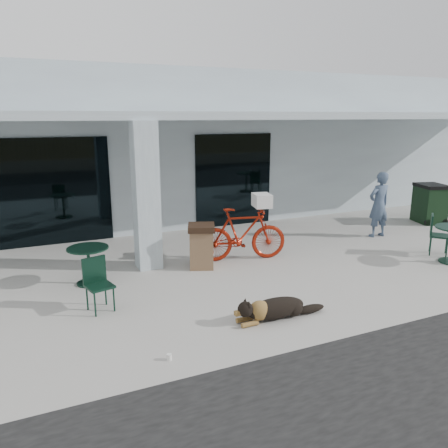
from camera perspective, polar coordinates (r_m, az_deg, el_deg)
name	(u,v)px	position (r m, az deg, el deg)	size (l,w,h in m)	color
ground	(260,294)	(8.23, 4.67, -9.06)	(80.00, 80.00, 0.00)	#AAA7A1
building	(144,144)	(15.60, -10.46, 10.23)	(22.00, 7.00, 4.50)	silver
storefront_glass_left	(53,192)	(11.77, -21.40, 3.91)	(2.80, 0.06, 2.70)	black
storefront_glass_right	(234,180)	(12.97, 1.27, 5.73)	(2.40, 0.06, 2.70)	black
column	(146,196)	(9.34, -10.15, 3.56)	(0.50, 0.50, 3.12)	silver
overhang	(191,116)	(10.87, -4.34, 13.93)	(22.00, 2.80, 0.18)	silver
bicycle	(242,234)	(9.87, 2.38, -1.32)	(0.57, 2.03, 1.22)	maroon
laundry_basket	(262,200)	(9.82, 4.98, 3.09)	(0.50, 0.37, 0.29)	white
dog	(276,307)	(7.25, 6.79, -10.72)	(1.19, 0.40, 0.40)	black
cup_near_dog	(169,357)	(6.21, -7.17, -16.87)	(0.07, 0.07, 0.09)	white
cafe_table_near	(89,266)	(8.94, -17.22, -5.22)	(0.79, 0.79, 0.74)	#103022
cafe_chair_near	(100,285)	(7.66, -15.95, -7.72)	(0.41, 0.45, 0.91)	#103022
cafe_chair_far_a	(440,235)	(11.47, 26.34, -1.31)	(0.43, 0.47, 0.95)	#103022
person	(379,205)	(12.47, 19.57, 2.40)	(0.64, 0.42, 1.77)	#42546F
trash_receptacle	(202,246)	(9.43, -2.95, -2.91)	(0.56, 0.56, 0.96)	brown
wheeled_bin	(430,203)	(14.80, 25.29, 2.45)	(0.73, 0.93, 1.19)	black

